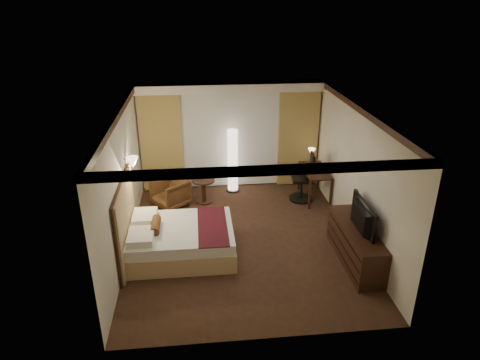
{
  "coord_description": "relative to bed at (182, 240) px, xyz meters",
  "views": [
    {
      "loc": [
        -0.83,
        -7.46,
        4.63
      ],
      "look_at": [
        0.0,
        0.4,
        1.15
      ],
      "focal_mm": 32.0,
      "sensor_mm": 36.0,
      "label": 1
    }
  ],
  "objects": [
    {
      "name": "office_chair",
      "position": [
        2.83,
        2.06,
        0.3
      ],
      "size": [
        0.63,
        0.63,
        1.19
      ],
      "primitive_type": null,
      "rotation": [
        0.0,
        0.0,
        -0.11
      ],
      "color": "black",
      "rests_on": "floor"
    },
    {
      "name": "bed",
      "position": [
        0.0,
        0.0,
        0.0
      ],
      "size": [
        1.98,
        1.54,
        0.58
      ],
      "primitive_type": null,
      "color": "white",
      "rests_on": "floor"
    },
    {
      "name": "dresser",
      "position": [
        3.2,
        -0.6,
        0.07
      ],
      "size": [
        0.5,
        1.84,
        0.72
      ],
      "primitive_type": null,
      "color": "black",
      "rests_on": "floor"
    },
    {
      "name": "floor_lamp",
      "position": [
        1.23,
        2.74,
        0.52
      ],
      "size": [
        0.34,
        0.34,
        1.62
      ],
      "primitive_type": null,
      "color": "white",
      "rests_on": "floor"
    },
    {
      "name": "desk_lamp",
      "position": [
        3.15,
        2.54,
        0.63
      ],
      "size": [
        0.18,
        0.18,
        0.34
      ],
      "primitive_type": null,
      "color": "#FFD899",
      "rests_on": "desk"
    },
    {
      "name": "wall_sconce",
      "position": [
        -0.89,
        0.77,
        1.33
      ],
      "size": [
        0.24,
        0.24,
        0.24
      ],
      "primitive_type": null,
      "color": "white",
      "rests_on": "left_wall"
    },
    {
      "name": "headboard",
      "position": [
        -1.0,
        0.0,
        0.46
      ],
      "size": [
        0.12,
        1.84,
        1.5
      ],
      "primitive_type": null,
      "color": "tan",
      "rests_on": "floor"
    },
    {
      "name": "curtain_right_drape",
      "position": [
        2.9,
        2.99,
        0.96
      ],
      "size": [
        1.0,
        0.14,
        2.45
      ],
      "primitive_type": "cube",
      "color": "tan",
      "rests_on": "back_wall"
    },
    {
      "name": "armchair",
      "position": [
        -0.3,
        2.05,
        0.08
      ],
      "size": [
        0.96,
        0.97,
        0.73
      ],
      "primitive_type": "imported",
      "rotation": [
        0.0,
        0.0,
        -0.91
      ],
      "color": "#512D18",
      "rests_on": "floor"
    },
    {
      "name": "right_wall",
      "position": [
        3.45,
        0.38,
        1.06
      ],
      "size": [
        0.02,
        5.5,
        2.7
      ],
      "primitive_type": "cube",
      "color": "beige",
      "rests_on": "floor"
    },
    {
      "name": "curtain_sheer",
      "position": [
        1.2,
        3.05,
        0.96
      ],
      "size": [
        2.48,
        0.04,
        2.45
      ],
      "primitive_type": "cube",
      "color": "silver",
      "rests_on": "back_wall"
    },
    {
      "name": "ceiling",
      "position": [
        1.2,
        0.38,
        2.41
      ],
      "size": [
        4.5,
        5.5,
        0.01
      ],
      "primitive_type": "cube",
      "color": "white",
      "rests_on": "back_wall"
    },
    {
      "name": "crown_molding",
      "position": [
        1.2,
        0.38,
        2.35
      ],
      "size": [
        4.5,
        5.5,
        0.12
      ],
      "primitive_type": null,
      "color": "black",
      "rests_on": "ceiling"
    },
    {
      "name": "side_table",
      "position": [
        0.48,
        2.17,
        0.0
      ],
      "size": [
        0.53,
        0.53,
        0.58
      ],
      "primitive_type": null,
      "color": "black",
      "rests_on": "floor"
    },
    {
      "name": "desk",
      "position": [
        3.15,
        2.11,
        0.09
      ],
      "size": [
        0.55,
        1.18,
        0.75
      ],
      "primitive_type": null,
      "color": "black",
      "rests_on": "floor"
    },
    {
      "name": "soffit",
      "position": [
        1.2,
        2.88,
        2.31
      ],
      "size": [
        4.5,
        0.5,
        0.2
      ],
      "primitive_type": "cube",
      "color": "white",
      "rests_on": "ceiling"
    },
    {
      "name": "television",
      "position": [
        3.17,
        -0.6,
        0.75
      ],
      "size": [
        0.66,
        1.12,
        0.15
      ],
      "primitive_type": "imported",
      "rotation": [
        0.0,
        0.0,
        1.55
      ],
      "color": "black",
      "rests_on": "dresser"
    },
    {
      "name": "floor",
      "position": [
        1.2,
        0.38,
        -0.29
      ],
      "size": [
        4.5,
        5.5,
        0.01
      ],
      "primitive_type": "cube",
      "color": "#312313",
      "rests_on": "ground"
    },
    {
      "name": "left_wall",
      "position": [
        -1.05,
        0.38,
        1.06
      ],
      "size": [
        0.02,
        5.5,
        2.7
      ],
      "primitive_type": "cube",
      "color": "beige",
      "rests_on": "floor"
    },
    {
      "name": "curtain_left_drape",
      "position": [
        -0.5,
        2.99,
        0.96
      ],
      "size": [
        1.0,
        0.14,
        2.45
      ],
      "primitive_type": "cube",
      "color": "tan",
      "rests_on": "back_wall"
    },
    {
      "name": "back_wall",
      "position": [
        1.2,
        3.13,
        1.06
      ],
      "size": [
        4.5,
        0.02,
        2.7
      ],
      "primitive_type": "cube",
      "color": "beige",
      "rests_on": "floor"
    }
  ]
}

